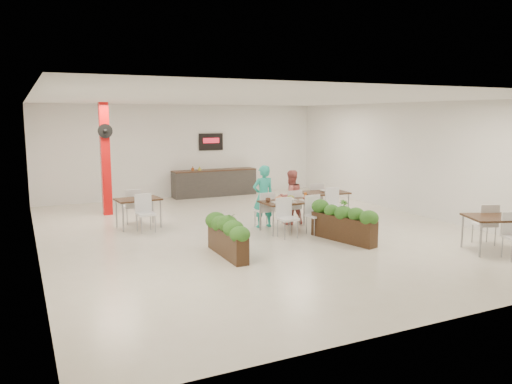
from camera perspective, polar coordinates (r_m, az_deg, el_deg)
ground at (r=12.33m, az=0.30°, el=-4.52°), size 12.00×12.00×0.00m
room_shell at (r=12.03m, az=0.31°, el=4.82°), size 10.10×12.10×3.22m
red_column at (r=14.81m, az=-16.83°, el=3.77°), size 0.40×0.41×3.20m
service_counter at (r=17.75m, az=-4.77°, el=1.14°), size 3.00×0.64×2.20m
main_table at (r=12.30m, az=3.83°, el=-1.55°), size 1.41×1.64×0.92m
diner_man at (r=12.67m, az=0.84°, el=-0.50°), size 0.59×0.39×1.59m
diner_woman at (r=13.05m, az=3.99°, el=-0.61°), size 0.70×0.55×1.43m
planter_left at (r=10.12m, az=-3.30°, el=-4.66°), size 0.41×1.70×0.88m
planter_right at (r=11.47m, az=9.95°, el=-3.17°), size 0.74×1.78×0.95m
side_table_a at (r=12.99m, az=-13.33°, el=-1.28°), size 1.14×1.65×0.92m
side_table_b at (r=13.85m, az=7.79°, el=-0.46°), size 1.29×1.64×0.92m
side_table_c at (r=11.58m, az=26.11°, el=-3.08°), size 1.56×1.66×0.92m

